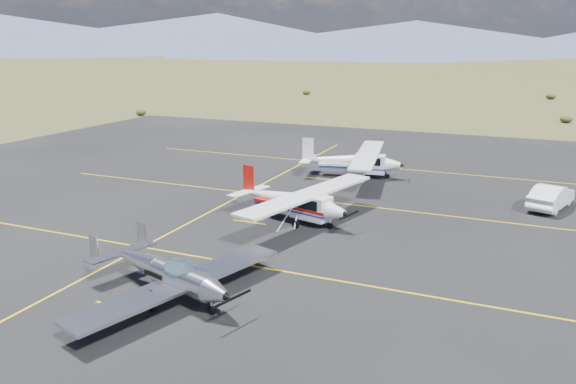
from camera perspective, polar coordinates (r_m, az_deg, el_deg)
The scene contains 6 objects.
ground at distance 23.54m, azimuth -5.74°, elevation -9.26°, with size 1600.00×1600.00×0.00m, color #383D1C.
apron at distance 29.40m, azimuth 0.84°, elevation -4.10°, with size 72.00×72.00×0.02m, color black.
aircraft_low_wing at distance 22.42m, azimuth -11.98°, elevation -8.07°, with size 6.96×9.45×2.06m.
aircraft_cessna at distance 30.94m, azimuth 0.50°, elevation -0.80°, with size 6.98×10.57×2.68m.
aircraft_plain at distance 41.21m, azimuth 6.58°, elevation 3.19°, with size 6.62×10.89×2.75m.
sedan at distance 36.81m, azimuth 25.16°, elevation -0.41°, with size 1.53×4.40×1.45m, color white.
Camera 1 is at (10.52, -18.68, 9.71)m, focal length 35.00 mm.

